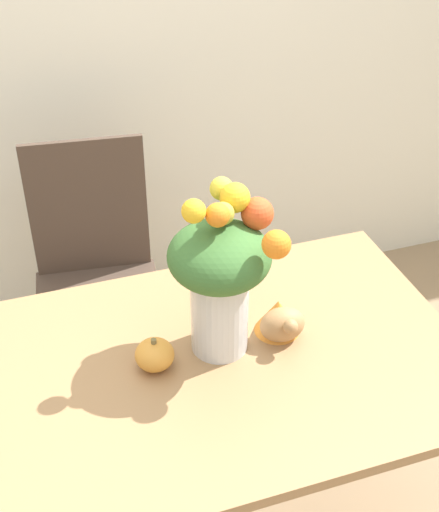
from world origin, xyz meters
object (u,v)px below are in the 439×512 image
Objects in this scene: pumpkin at (155,355)px; turkey_figurine at (280,319)px; flower_vase at (221,275)px; dining_chair_near_window at (97,281)px.

turkey_figurine reaches higher than pumpkin.
flower_vase reaches higher than turkey_figurine.
dining_chair_near_window is (-0.20, 0.73, -0.49)m from flower_vase.
dining_chair_near_window is (-0.03, 0.75, -0.31)m from pumpkin.
turkey_figurine is (0.15, -0.01, -0.17)m from flower_vase.
dining_chair_near_window is (-0.35, 0.74, -0.32)m from turkey_figurine.
turkey_figurine is 0.88m from dining_chair_near_window.
turkey_figurine is 0.16× the size of dining_chair_near_window.
turkey_figurine is at bearing -57.47° from dining_chair_near_window.
turkey_figurine is at bearing 2.64° from pumpkin.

